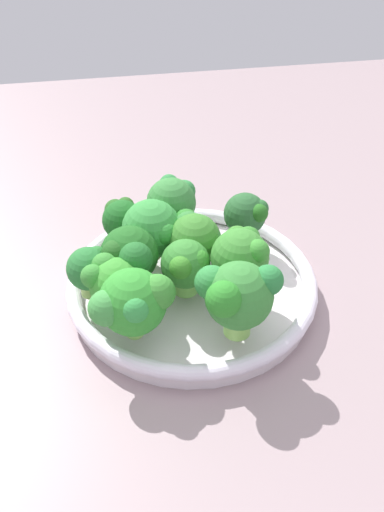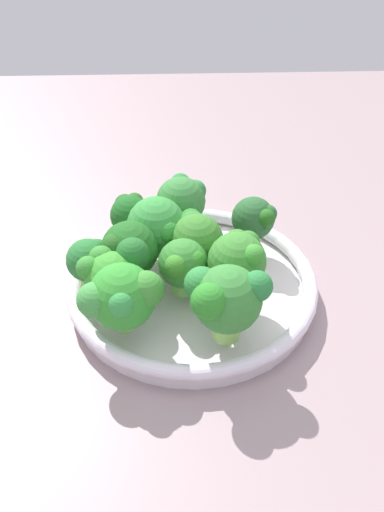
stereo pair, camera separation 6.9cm
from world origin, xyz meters
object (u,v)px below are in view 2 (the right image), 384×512
object	(u,v)px
broccoli_floret_0	(197,238)
broccoli_floret_9	(122,297)
broccoli_floret_4	(128,251)
broccoli_floret_7	(255,219)
bowl	(192,287)
broccoli_floret_11	(225,298)
broccoli_floret_8	(157,226)
broccoli_floret_10	(183,200)
broccoli_floret_6	(180,265)
broccoli_floret_3	(110,277)
broccoli_floret_5	(90,262)
broccoli_floret_1	(238,260)
broccoli_floret_2	(130,215)

from	to	relation	value
broccoli_floret_0	broccoli_floret_9	world-z (taller)	broccoli_floret_9
broccoli_floret_4	broccoli_floret_7	world-z (taller)	broccoli_floret_4
bowl	broccoli_floret_0	bearing A→B (deg)	-15.89
broccoli_floret_9	broccoli_floret_11	bearing A→B (deg)	-97.27
broccoli_floret_8	broccoli_floret_10	xyz separation A→B (cm)	(4.77, -3.14, 0.25)
broccoli_floret_9	broccoli_floret_8	bearing A→B (deg)	-14.65
broccoli_floret_4	broccoli_floret_9	size ratio (longest dim) A/B	0.88
broccoli_floret_0	broccoli_floret_11	xyz separation A→B (cm)	(-11.35, -2.28, 1.34)
broccoli_floret_6	broccoli_floret_11	bearing A→B (deg)	-148.92
broccoli_floret_3	broccoli_floret_7	bearing A→B (deg)	-57.39
broccoli_floret_7	broccoli_floret_11	bearing A→B (deg)	163.20
broccoli_floret_6	broccoli_floret_10	world-z (taller)	broccoli_floret_10
broccoli_floret_4	broccoli_floret_6	size ratio (longest dim) A/B	1.18
bowl	broccoli_floret_9	distance (cm)	12.26
broccoli_floret_5	broccoli_floret_11	size ratio (longest dim) A/B	0.68
broccoli_floret_1	broccoli_floret_8	distance (cm)	11.26
broccoli_floret_4	broccoli_floret_8	bearing A→B (deg)	-32.62
broccoli_floret_3	broccoli_floret_6	size ratio (longest dim) A/B	1.04
broccoli_floret_11	broccoli_floret_5	bearing A→B (deg)	59.69
broccoli_floret_3	broccoli_floret_5	size ratio (longest dim) A/B	1.15
broccoli_floret_7	broccoli_floret_11	distance (cm)	16.30
broccoli_floret_0	broccoli_floret_3	xyz separation A→B (cm)	(-6.15, 9.16, -0.06)
broccoli_floret_5	broccoli_floret_6	xyz separation A→B (cm)	(-1.13, -9.67, 0.31)
broccoli_floret_0	broccoli_floret_9	size ratio (longest dim) A/B	0.79
broccoli_floret_8	broccoli_floret_7	bearing A→B (deg)	-80.66
bowl	broccoli_floret_6	xyz separation A→B (cm)	(-2.28, 1.34, 5.18)
broccoli_floret_5	broccoli_floret_3	bearing A→B (deg)	-140.10
broccoli_floret_5	broccoli_floret_1	bearing A→B (deg)	-96.22
broccoli_floret_8	broccoli_floret_9	size ratio (longest dim) A/B	0.86
broccoli_floret_11	broccoli_floret_4	bearing A→B (deg)	47.27
broccoli_floret_4	broccoli_floret_11	world-z (taller)	broccoli_floret_11
broccoli_floret_1	broccoli_floret_4	bearing A→B (deg)	77.43
broccoli_floret_0	broccoli_floret_1	distance (cm)	6.50
broccoli_floret_2	broccoli_floret_7	bearing A→B (deg)	-94.91
broccoli_floret_4	broccoli_floret_5	world-z (taller)	broccoli_floret_4
bowl	broccoli_floret_7	bearing A→B (deg)	-50.41
broccoli_floret_9	broccoli_floret_0	bearing A→B (deg)	-37.40
broccoli_floret_0	broccoli_floret_5	xyz separation A→B (cm)	(-3.23, 11.60, -0.43)
broccoli_floret_3	broccoli_floret_8	size ratio (longest dim) A/B	0.90
broccoli_floret_8	broccoli_floret_9	xyz separation A→B (cm)	(-12.36, 3.23, 0.52)
broccoli_floret_11	broccoli_floret_0	bearing A→B (deg)	11.36
broccoli_floret_4	broccoli_floret_11	distance (cm)	13.28
broccoli_floret_9	broccoli_floret_6	bearing A→B (deg)	-45.29
bowl	broccoli_floret_11	bearing A→B (deg)	-162.77
broccoli_floret_10	broccoli_floret_6	bearing A→B (deg)	176.97
broccoli_floret_0	broccoli_floret_6	bearing A→B (deg)	156.12
broccoli_floret_4	broccoli_floret_11	bearing A→B (deg)	-132.73
broccoli_floret_0	broccoli_floret_2	distance (cm)	9.36
broccoli_floret_2	broccoli_floret_8	world-z (taller)	broccoli_floret_8
broccoli_floret_3	broccoli_floret_5	bearing A→B (deg)	39.90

